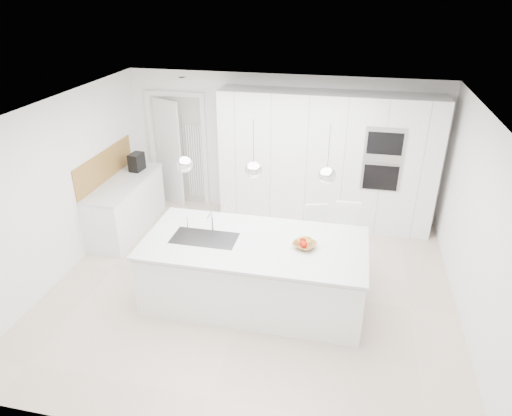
% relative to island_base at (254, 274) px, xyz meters
% --- Properties ---
extents(floor, '(5.50, 5.50, 0.00)m').
position_rel_island_base_xyz_m(floor, '(-0.10, 0.30, -0.43)').
color(floor, beige).
rests_on(floor, ground).
extents(wall_back, '(5.50, 0.00, 5.50)m').
position_rel_island_base_xyz_m(wall_back, '(-0.10, 2.80, 0.82)').
color(wall_back, white).
rests_on(wall_back, ground).
extents(wall_left, '(0.00, 5.00, 5.00)m').
position_rel_island_base_xyz_m(wall_left, '(-2.85, 0.30, 0.82)').
color(wall_left, white).
rests_on(wall_left, ground).
extents(ceiling, '(5.50, 5.50, 0.00)m').
position_rel_island_base_xyz_m(ceiling, '(-0.10, 0.30, 2.07)').
color(ceiling, white).
rests_on(ceiling, wall_back).
extents(tall_cabinets, '(3.60, 0.60, 2.30)m').
position_rel_island_base_xyz_m(tall_cabinets, '(0.70, 2.50, 0.72)').
color(tall_cabinets, white).
rests_on(tall_cabinets, floor).
extents(oven_stack, '(0.62, 0.04, 1.05)m').
position_rel_island_base_xyz_m(oven_stack, '(1.60, 2.19, 0.92)').
color(oven_stack, '#A5A5A8').
rests_on(oven_stack, tall_cabinets).
extents(doorway_frame, '(1.11, 0.08, 2.13)m').
position_rel_island_base_xyz_m(doorway_frame, '(-2.05, 2.77, 0.59)').
color(doorway_frame, white).
rests_on(doorway_frame, floor).
extents(hallway_door, '(0.76, 0.38, 2.00)m').
position_rel_island_base_xyz_m(hallway_door, '(-2.30, 2.72, 0.57)').
color(hallway_door, white).
rests_on(hallway_door, floor).
extents(radiator, '(0.32, 0.04, 1.40)m').
position_rel_island_base_xyz_m(radiator, '(-1.73, 2.76, 0.42)').
color(radiator, white).
rests_on(radiator, floor).
extents(left_base_cabinets, '(0.60, 1.80, 0.86)m').
position_rel_island_base_xyz_m(left_base_cabinets, '(-2.55, 1.50, 0.00)').
color(left_base_cabinets, white).
rests_on(left_base_cabinets, floor).
extents(left_worktop, '(0.62, 1.82, 0.04)m').
position_rel_island_base_xyz_m(left_worktop, '(-2.55, 1.50, 0.45)').
color(left_worktop, silver).
rests_on(left_worktop, left_base_cabinets).
extents(oak_backsplash, '(0.02, 1.80, 0.50)m').
position_rel_island_base_xyz_m(oak_backsplash, '(-2.84, 1.50, 0.72)').
color(oak_backsplash, '#A37B3F').
rests_on(oak_backsplash, wall_left).
extents(island_base, '(2.80, 1.20, 0.86)m').
position_rel_island_base_xyz_m(island_base, '(0.00, 0.00, 0.00)').
color(island_base, white).
rests_on(island_base, floor).
extents(island_worktop, '(2.84, 1.40, 0.04)m').
position_rel_island_base_xyz_m(island_worktop, '(0.00, 0.05, 0.45)').
color(island_worktop, silver).
rests_on(island_worktop, island_base).
extents(island_sink, '(0.84, 0.44, 0.18)m').
position_rel_island_base_xyz_m(island_sink, '(-0.65, -0.00, 0.39)').
color(island_sink, '#3F3F42').
rests_on(island_sink, island_worktop).
extents(island_tap, '(0.02, 0.02, 0.30)m').
position_rel_island_base_xyz_m(island_tap, '(-0.60, 0.20, 0.62)').
color(island_tap, white).
rests_on(island_tap, island_worktop).
extents(pendant_left, '(0.20, 0.20, 0.20)m').
position_rel_island_base_xyz_m(pendant_left, '(-0.85, -0.00, 1.47)').
color(pendant_left, white).
rests_on(pendant_left, ceiling).
extents(pendant_mid, '(0.20, 0.20, 0.20)m').
position_rel_island_base_xyz_m(pendant_mid, '(-0.00, -0.00, 1.47)').
color(pendant_mid, white).
rests_on(pendant_mid, ceiling).
extents(pendant_right, '(0.20, 0.20, 0.20)m').
position_rel_island_base_xyz_m(pendant_right, '(0.85, -0.00, 1.47)').
color(pendant_right, white).
rests_on(pendant_right, ceiling).
extents(fruit_bowl, '(0.37, 0.37, 0.07)m').
position_rel_island_base_xyz_m(fruit_bowl, '(0.64, 0.04, 0.50)').
color(fruit_bowl, '#A37B3F').
rests_on(fruit_bowl, island_worktop).
extents(espresso_machine, '(0.21, 0.30, 0.31)m').
position_rel_island_base_xyz_m(espresso_machine, '(-2.53, 2.01, 0.62)').
color(espresso_machine, black).
rests_on(espresso_machine, left_worktop).
extents(bar_stool_left, '(0.44, 0.53, 1.00)m').
position_rel_island_base_xyz_m(bar_stool_left, '(0.69, 0.95, 0.07)').
color(bar_stool_left, white).
rests_on(bar_stool_left, floor).
extents(bar_stool_right, '(0.38, 0.51, 1.09)m').
position_rel_island_base_xyz_m(bar_stool_right, '(1.13, 0.92, 0.11)').
color(bar_stool_right, white).
rests_on(bar_stool_right, floor).
extents(apple_a, '(0.07, 0.07, 0.07)m').
position_rel_island_base_xyz_m(apple_a, '(0.64, 0.02, 0.54)').
color(apple_a, '#B20D03').
rests_on(apple_a, fruit_bowl).
extents(apple_b, '(0.07, 0.07, 0.07)m').
position_rel_island_base_xyz_m(apple_b, '(0.64, -0.02, 0.54)').
color(apple_b, '#B20D03').
rests_on(apple_b, fruit_bowl).
extents(apple_c, '(0.08, 0.08, 0.08)m').
position_rel_island_base_xyz_m(apple_c, '(0.61, 0.07, 0.54)').
color(apple_c, '#B20D03').
rests_on(apple_c, fruit_bowl).
extents(apple_extra_3, '(0.08, 0.08, 0.08)m').
position_rel_island_base_xyz_m(apple_extra_3, '(0.62, 0.01, 0.54)').
color(apple_extra_3, '#B20D03').
rests_on(apple_extra_3, fruit_bowl).
extents(banana_bunch, '(0.21, 0.16, 0.19)m').
position_rel_island_base_xyz_m(banana_bunch, '(0.63, 0.06, 0.58)').
color(banana_bunch, yellow).
rests_on(banana_bunch, fruit_bowl).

